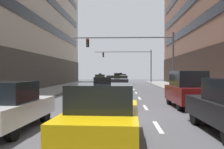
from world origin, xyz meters
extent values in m
plane|color=#515156|center=(0.00, 0.00, 0.00)|extent=(120.00, 120.00, 0.00)
cube|color=silver|center=(-1.68, -3.00, 0.00)|extent=(0.16, 2.00, 0.01)
cube|color=silver|center=(-1.68, 2.00, 0.00)|extent=(0.16, 2.00, 0.01)
cube|color=silver|center=(-1.68, 7.00, 0.00)|extent=(0.16, 2.00, 0.01)
cube|color=silver|center=(-1.68, 12.00, 0.00)|extent=(0.16, 2.00, 0.01)
cube|color=silver|center=(-1.68, 17.00, 0.00)|extent=(0.16, 2.00, 0.01)
cube|color=silver|center=(-1.68, 22.00, 0.00)|extent=(0.16, 2.00, 0.01)
cube|color=silver|center=(-1.68, 27.00, 0.00)|extent=(0.16, 2.00, 0.01)
cube|color=silver|center=(-1.68, 32.00, 0.00)|extent=(0.16, 2.00, 0.01)
cube|color=silver|center=(1.68, -3.00, 0.00)|extent=(0.16, 2.00, 0.01)
cube|color=silver|center=(1.68, 2.00, 0.00)|extent=(0.16, 2.00, 0.01)
cube|color=silver|center=(1.68, 7.00, 0.00)|extent=(0.16, 2.00, 0.01)
cube|color=silver|center=(1.68, 12.00, 0.00)|extent=(0.16, 2.00, 0.01)
cube|color=silver|center=(1.68, 17.00, 0.00)|extent=(0.16, 2.00, 0.01)
cube|color=silver|center=(1.68, 22.00, 0.00)|extent=(0.16, 2.00, 0.01)
cube|color=silver|center=(1.68, 27.00, 0.00)|extent=(0.16, 2.00, 0.01)
cube|color=silver|center=(1.68, 32.00, 0.00)|extent=(0.16, 2.00, 0.01)
cylinder|color=black|center=(-0.92, 10.07, 0.34)|extent=(0.25, 0.68, 0.68)
cylinder|color=black|center=(0.72, 10.13, 0.34)|extent=(0.25, 0.68, 0.68)
cylinder|color=black|center=(-0.82, 7.31, 0.34)|extent=(0.25, 0.68, 0.68)
cylinder|color=black|center=(0.81, 7.37, 0.34)|extent=(0.25, 0.68, 0.68)
cube|color=yellow|center=(-0.05, 8.72, 0.67)|extent=(2.04, 4.57, 0.65)
cube|color=black|center=(-0.04, 8.52, 1.34)|extent=(1.70, 2.00, 0.70)
cube|color=white|center=(-0.79, 10.91, 0.78)|extent=(0.21, 0.09, 0.14)
cube|color=red|center=(-0.63, 6.49, 0.78)|extent=(0.21, 0.09, 0.14)
cube|color=white|center=(0.53, 10.95, 0.78)|extent=(0.21, 0.09, 0.14)
cube|color=red|center=(0.68, 6.53, 0.78)|extent=(0.21, 0.09, 0.14)
cube|color=black|center=(-0.04, 8.52, 1.78)|extent=(0.46, 0.22, 0.18)
cylinder|color=black|center=(-0.88, 19.28, 0.32)|extent=(0.23, 0.64, 0.64)
cylinder|color=black|center=(0.67, 19.31, 0.32)|extent=(0.23, 0.64, 0.64)
cylinder|color=black|center=(-0.84, 16.66, 0.32)|extent=(0.23, 0.64, 0.64)
cylinder|color=black|center=(0.72, 16.69, 0.32)|extent=(0.23, 0.64, 0.64)
cube|color=yellow|center=(-0.08, 17.99, 0.63)|extent=(1.86, 4.31, 0.62)
cube|color=black|center=(-0.08, 17.79, 1.27)|extent=(1.59, 1.87, 0.66)
cube|color=white|center=(-0.75, 20.07, 0.74)|extent=(0.20, 0.08, 0.14)
cube|color=red|center=(-0.67, 15.88, 0.74)|extent=(0.20, 0.08, 0.14)
cube|color=white|center=(0.51, 20.10, 0.74)|extent=(0.20, 0.08, 0.14)
cube|color=red|center=(0.58, 15.90, 0.74)|extent=(0.20, 0.08, 0.14)
cube|color=black|center=(-0.08, 17.79, 1.69)|extent=(0.43, 0.20, 0.17)
cylinder|color=black|center=(-0.80, -3.91, 0.33)|extent=(0.24, 0.66, 0.65)
cylinder|color=black|center=(0.77, -3.97, 0.33)|extent=(0.24, 0.66, 0.65)
cylinder|color=black|center=(-0.91, -6.56, 0.33)|extent=(0.24, 0.66, 0.65)
cylinder|color=black|center=(0.66, -6.63, 0.33)|extent=(0.24, 0.66, 0.65)
cube|color=yellow|center=(-0.07, -5.27, 0.64)|extent=(1.99, 4.41, 0.63)
cube|color=black|center=(-0.08, -5.46, 1.29)|extent=(1.65, 1.94, 0.67)
cube|color=white|center=(-0.62, -3.12, 0.75)|extent=(0.20, 0.09, 0.14)
cube|color=red|center=(-0.79, -7.37, 0.75)|extent=(0.20, 0.09, 0.14)
cube|color=white|center=(0.65, -3.17, 0.75)|extent=(0.20, 0.09, 0.14)
cube|color=red|center=(0.48, -7.42, 0.75)|extent=(0.20, 0.09, 0.14)
cube|color=black|center=(-0.08, -5.46, 1.71)|extent=(0.44, 0.21, 0.18)
cylinder|color=black|center=(-0.79, 31.32, 0.34)|extent=(0.25, 0.68, 0.67)
cylinder|color=black|center=(0.84, 31.39, 0.34)|extent=(0.25, 0.68, 0.67)
cylinder|color=black|center=(-0.68, 28.56, 0.34)|extent=(0.25, 0.68, 0.67)
cylinder|color=black|center=(0.96, 28.63, 0.34)|extent=(0.25, 0.68, 0.67)
cube|color=yellow|center=(0.08, 29.98, 0.66)|extent=(2.07, 4.57, 0.65)
cube|color=black|center=(0.09, 29.77, 1.34)|extent=(1.72, 2.01, 0.70)
cube|color=white|center=(-0.67, 32.16, 0.78)|extent=(0.21, 0.09, 0.14)
cube|color=red|center=(-0.48, 27.74, 0.78)|extent=(0.21, 0.09, 0.14)
cube|color=white|center=(0.64, 32.21, 0.78)|extent=(0.21, 0.09, 0.14)
cube|color=red|center=(0.83, 27.80, 0.78)|extent=(0.21, 0.09, 0.14)
cube|color=black|center=(0.09, 29.77, 1.78)|extent=(0.46, 0.22, 0.18)
cylinder|color=black|center=(-0.78, 3.34, 0.32)|extent=(0.22, 0.63, 0.63)
cylinder|color=black|center=(0.76, 3.33, 0.32)|extent=(0.22, 0.63, 0.63)
cylinder|color=black|center=(-0.80, 0.76, 0.32)|extent=(0.22, 0.63, 0.63)
cylinder|color=black|center=(0.73, 0.74, 0.32)|extent=(0.22, 0.63, 0.63)
cube|color=maroon|center=(-0.02, 2.04, 0.62)|extent=(1.80, 4.23, 0.61)
cube|color=black|center=(-0.02, 1.85, 1.26)|extent=(1.55, 1.83, 0.65)
cube|color=white|center=(-0.62, 4.12, 0.73)|extent=(0.19, 0.08, 0.13)
cube|color=red|center=(-0.66, -0.02, 0.73)|extent=(0.19, 0.08, 0.13)
cube|color=white|center=(0.61, 4.11, 0.73)|extent=(0.19, 0.08, 0.13)
cube|color=red|center=(0.58, -0.03, 0.73)|extent=(0.19, 0.08, 0.13)
cylinder|color=black|center=(-4.13, 30.80, 0.32)|extent=(0.24, 0.65, 0.64)
cylinder|color=black|center=(-2.59, 30.88, 0.32)|extent=(0.24, 0.65, 0.64)
cylinder|color=black|center=(-4.01, 28.19, 0.32)|extent=(0.24, 0.65, 0.64)
cylinder|color=black|center=(-2.46, 28.26, 0.32)|extent=(0.24, 0.65, 0.64)
cube|color=yellow|center=(-3.30, 29.53, 0.63)|extent=(1.98, 4.34, 0.62)
cube|color=black|center=(-3.29, 29.34, 1.27)|extent=(1.63, 1.91, 0.66)
cube|color=white|center=(-4.02, 31.59, 0.74)|extent=(0.20, 0.09, 0.14)
cube|color=red|center=(-3.82, 27.42, 0.74)|extent=(0.20, 0.09, 0.14)
cube|color=white|center=(-2.77, 31.65, 0.74)|extent=(0.20, 0.09, 0.14)
cube|color=red|center=(-2.58, 27.48, 0.74)|extent=(0.20, 0.09, 0.14)
cube|color=black|center=(-3.29, 29.34, 1.68)|extent=(0.43, 0.21, 0.17)
cylinder|color=black|center=(-4.12, -2.30, 0.32)|extent=(0.24, 0.66, 0.65)
cylinder|color=black|center=(-2.55, -2.36, 0.32)|extent=(0.24, 0.66, 0.65)
cylinder|color=black|center=(-2.65, -5.01, 0.32)|extent=(0.24, 0.66, 0.65)
cube|color=white|center=(-3.39, -3.66, 0.64)|extent=(1.97, 4.39, 0.63)
cube|color=black|center=(-3.39, -3.85, 1.29)|extent=(1.64, 1.93, 0.67)
cube|color=white|center=(-3.94, -1.51, 0.75)|extent=(0.20, 0.09, 0.14)
cube|color=white|center=(-2.67, -1.56, 0.75)|extent=(0.20, 0.09, 0.14)
cylinder|color=black|center=(3.12, -2.55, 0.35)|extent=(0.25, 0.71, 0.70)
cube|color=white|center=(3.26, -1.68, 0.81)|extent=(0.21, 0.09, 0.15)
cylinder|color=black|center=(3.22, 3.34, 0.31)|extent=(0.22, 0.63, 0.62)
cylinder|color=black|center=(4.72, 3.39, 0.31)|extent=(0.22, 0.63, 0.62)
cylinder|color=black|center=(3.29, 0.80, 0.31)|extent=(0.22, 0.63, 0.62)
cylinder|color=black|center=(4.79, 0.85, 0.31)|extent=(0.22, 0.63, 0.62)
cube|color=maroon|center=(4.00, 2.10, 0.73)|extent=(1.85, 4.19, 0.85)
cube|color=black|center=(4.00, 2.10, 1.58)|extent=(1.57, 2.49, 0.85)
cube|color=white|center=(3.34, 4.11, 0.88)|extent=(0.19, 0.08, 0.13)
cube|color=red|center=(3.46, 0.05, 0.88)|extent=(0.19, 0.08, 0.13)
cube|color=white|center=(4.55, 4.14, 0.88)|extent=(0.19, 0.08, 0.13)
cube|color=red|center=(4.67, 0.08, 0.88)|extent=(0.19, 0.08, 0.13)
cylinder|color=#4C4C51|center=(5.45, 13.54, 3.04)|extent=(0.18, 0.18, 5.79)
cylinder|color=#4C4C51|center=(0.41, 13.54, 5.43)|extent=(10.08, 0.12, 0.12)
cube|color=black|center=(-3.12, 13.54, 4.91)|extent=(0.28, 0.24, 0.84)
sphere|color=red|center=(-3.12, 13.40, 5.17)|extent=(0.17, 0.17, 0.17)
sphere|color=#523505|center=(-3.12, 13.40, 4.91)|extent=(0.17, 0.17, 0.17)
sphere|color=#073E10|center=(-3.12, 13.40, 4.65)|extent=(0.17, 0.17, 0.17)
cylinder|color=#4C4C51|center=(5.45, 33.59, 3.05)|extent=(0.18, 0.18, 5.82)
cylinder|color=#4C4C51|center=(0.42, 33.59, 5.62)|extent=(10.06, 0.12, 0.12)
cube|color=black|center=(-3.10, 33.59, 5.10)|extent=(0.28, 0.24, 0.84)
sphere|color=red|center=(-3.10, 33.45, 5.36)|extent=(0.17, 0.17, 0.17)
sphere|color=#523505|center=(-3.10, 33.45, 5.10)|extent=(0.17, 0.17, 0.17)
sphere|color=#073E10|center=(-3.10, 33.45, 4.84)|extent=(0.17, 0.17, 0.17)
camera|label=1|loc=(0.46, -12.01, 1.92)|focal=40.78mm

